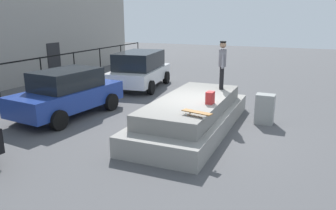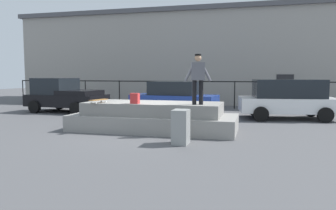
{
  "view_description": "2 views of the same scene",
  "coord_description": "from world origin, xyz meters",
  "px_view_note": "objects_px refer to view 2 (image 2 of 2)",
  "views": [
    {
      "loc": [
        -9.32,
        -3.05,
        3.48
      ],
      "look_at": [
        0.49,
        1.13,
        0.57
      ],
      "focal_mm": 35.15,
      "sensor_mm": 36.0,
      "label": 1
    },
    {
      "loc": [
        3.57,
        -10.97,
        1.99
      ],
      "look_at": [
        0.46,
        0.69,
        0.87
      ],
      "focal_mm": 35.17,
      "sensor_mm": 36.0,
      "label": 2
    }
  ],
  "objects_px": {
    "utility_box": "(181,127)",
    "car_blue_sedan_mid": "(174,98)",
    "skateboard": "(99,100)",
    "car_white_hatchback_far": "(288,98)",
    "car_black_pickup_near": "(64,95)",
    "skateboarder": "(198,76)",
    "backpack": "(135,98)"
  },
  "relations": [
    {
      "from": "car_black_pickup_near",
      "to": "backpack",
      "type": "bearing_deg",
      "value": -40.63
    },
    {
      "from": "skateboarder",
      "to": "car_blue_sedan_mid",
      "type": "relative_size",
      "value": 0.38
    },
    {
      "from": "utility_box",
      "to": "car_blue_sedan_mid",
      "type": "bearing_deg",
      "value": 105.61
    },
    {
      "from": "utility_box",
      "to": "car_white_hatchback_far",
      "type": "bearing_deg",
      "value": 62.19
    },
    {
      "from": "backpack",
      "to": "car_black_pickup_near",
      "type": "xyz_separation_m",
      "value": [
        -5.92,
        5.08,
        -0.29
      ]
    },
    {
      "from": "skateboarder",
      "to": "car_white_hatchback_far",
      "type": "distance_m",
      "value": 5.97
    },
    {
      "from": "skateboarder",
      "to": "car_black_pickup_near",
      "type": "xyz_separation_m",
      "value": [
        -8.03,
        4.88,
        -1.06
      ]
    },
    {
      "from": "skateboard",
      "to": "utility_box",
      "type": "height_order",
      "value": "skateboard"
    },
    {
      "from": "skateboard",
      "to": "car_blue_sedan_mid",
      "type": "xyz_separation_m",
      "value": [
        1.41,
        5.26,
        -0.26
      ]
    },
    {
      "from": "skateboard",
      "to": "car_white_hatchback_far",
      "type": "xyz_separation_m",
      "value": [
        6.66,
        5.16,
        -0.17
      ]
    },
    {
      "from": "car_black_pickup_near",
      "to": "skateboarder",
      "type": "bearing_deg",
      "value": -31.28
    },
    {
      "from": "car_black_pickup_near",
      "to": "car_white_hatchback_far",
      "type": "xyz_separation_m",
      "value": [
        11.25,
        0.05,
        0.04
      ]
    },
    {
      "from": "skateboarder",
      "to": "skateboard",
      "type": "relative_size",
      "value": 1.97
    },
    {
      "from": "skateboard",
      "to": "utility_box",
      "type": "distance_m",
      "value": 3.53
    },
    {
      "from": "car_blue_sedan_mid",
      "to": "utility_box",
      "type": "bearing_deg",
      "value": -74.55
    },
    {
      "from": "car_white_hatchback_far",
      "to": "skateboarder",
      "type": "bearing_deg",
      "value": -123.19
    },
    {
      "from": "utility_box",
      "to": "backpack",
      "type": "bearing_deg",
      "value": 144.79
    },
    {
      "from": "skateboard",
      "to": "backpack",
      "type": "bearing_deg",
      "value": 1.67
    },
    {
      "from": "skateboarder",
      "to": "backpack",
      "type": "relative_size",
      "value": 4.61
    },
    {
      "from": "skateboard",
      "to": "car_white_hatchback_far",
      "type": "distance_m",
      "value": 8.43
    },
    {
      "from": "car_white_hatchback_far",
      "to": "car_black_pickup_near",
      "type": "bearing_deg",
      "value": -179.76
    },
    {
      "from": "skateboarder",
      "to": "backpack",
      "type": "distance_m",
      "value": 2.25
    },
    {
      "from": "car_white_hatchback_far",
      "to": "utility_box",
      "type": "distance_m",
      "value": 7.34
    },
    {
      "from": "backpack",
      "to": "car_black_pickup_near",
      "type": "relative_size",
      "value": 0.08
    },
    {
      "from": "backpack",
      "to": "car_white_hatchback_far",
      "type": "distance_m",
      "value": 7.4
    },
    {
      "from": "car_black_pickup_near",
      "to": "utility_box",
      "type": "height_order",
      "value": "car_black_pickup_near"
    },
    {
      "from": "backpack",
      "to": "utility_box",
      "type": "relative_size",
      "value": 0.36
    },
    {
      "from": "backpack",
      "to": "utility_box",
      "type": "bearing_deg",
      "value": 147.16
    },
    {
      "from": "car_black_pickup_near",
      "to": "car_blue_sedan_mid",
      "type": "bearing_deg",
      "value": 1.34
    },
    {
      "from": "skateboard",
      "to": "backpack",
      "type": "xyz_separation_m",
      "value": [
        1.33,
        0.04,
        0.08
      ]
    },
    {
      "from": "skateboard",
      "to": "car_white_hatchback_far",
      "type": "height_order",
      "value": "car_white_hatchback_far"
    },
    {
      "from": "skateboarder",
      "to": "car_white_hatchback_far",
      "type": "bearing_deg",
      "value": 56.81
    }
  ]
}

